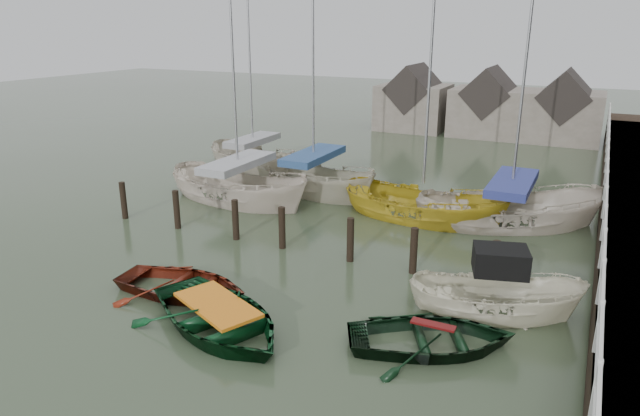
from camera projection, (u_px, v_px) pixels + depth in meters
The scene contains 12 objects.
ground at pixel (266, 292), 15.54m from camera, with size 120.00×120.00×0.00m, color #2D3723.
mooring_pilings at pixel (284, 234), 18.41m from camera, with size 13.72×0.22×1.80m.
far_sheds at pixel (486, 106), 36.81m from camera, with size 14.00×4.08×4.39m.
rowboat_red at pixel (183, 293), 15.48m from camera, with size 2.69×3.76×0.78m, color #601C0D.
rowboat_green at pixel (219, 330), 13.64m from camera, with size 3.19×4.47×0.93m, color #083215.
rowboat_dkgreen at pixel (432, 348), 12.90m from camera, with size 2.71×3.79×0.79m, color black.
motorboat at pixel (494, 311), 14.33m from camera, with size 4.56×2.72×2.56m.
sailboat_a at pixel (239, 199), 23.54m from camera, with size 7.24×3.60×11.28m.
sailboat_b at pixel (314, 190), 24.88m from camera, with size 7.35×4.79×12.10m.
sailboat_c at pixel (421, 218), 21.42m from camera, with size 6.76×3.25×11.09m.
sailboat_d at pixel (508, 223), 20.74m from camera, with size 7.28×5.18×11.42m.
sailboat_e at pixel (254, 167), 28.74m from camera, with size 6.64×4.46×9.43m.
Camera 1 is at (7.51, -11.97, 7.01)m, focal length 32.00 mm.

